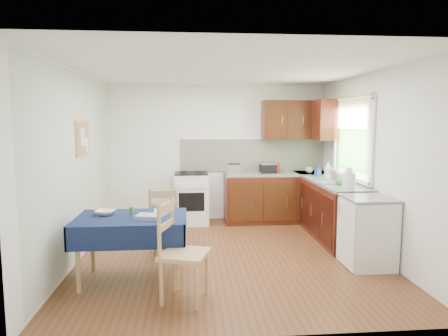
{
  "coord_description": "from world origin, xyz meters",
  "views": [
    {
      "loc": [
        -0.51,
        -5.26,
        1.82
      ],
      "look_at": [
        -0.06,
        0.09,
        1.2
      ],
      "focal_mm": 32.0,
      "sensor_mm": 36.0,
      "label": 1
    }
  ],
  "objects": [
    {
      "name": "floor",
      "position": [
        0.0,
        0.0,
        0.0
      ],
      "size": [
        4.2,
        4.2,
        0.0
      ],
      "primitive_type": "plane",
      "color": "#513015",
      "rests_on": "ground"
    },
    {
      "name": "ceiling",
      "position": [
        0.0,
        0.0,
        2.5
      ],
      "size": [
        4.0,
        4.2,
        0.02
      ],
      "primitive_type": "cube",
      "color": "white",
      "rests_on": "wall_back"
    },
    {
      "name": "wall_back",
      "position": [
        0.0,
        2.1,
        1.25
      ],
      "size": [
        4.0,
        0.02,
        2.5
      ],
      "primitive_type": "cube",
      "color": "white",
      "rests_on": "ground"
    },
    {
      "name": "wall_front",
      "position": [
        0.0,
        -2.1,
        1.25
      ],
      "size": [
        4.0,
        0.02,
        2.5
      ],
      "primitive_type": "cube",
      "color": "white",
      "rests_on": "ground"
    },
    {
      "name": "wall_left",
      "position": [
        -2.0,
        0.0,
        1.25
      ],
      "size": [
        0.02,
        4.2,
        2.5
      ],
      "primitive_type": "cube",
      "color": "silver",
      "rests_on": "ground"
    },
    {
      "name": "wall_right",
      "position": [
        2.0,
        0.0,
        1.25
      ],
      "size": [
        0.02,
        4.2,
        2.5
      ],
      "primitive_type": "cube",
      "color": "white",
      "rests_on": "ground"
    },
    {
      "name": "base_cabinets",
      "position": [
        1.36,
        1.26,
        0.43
      ],
      "size": [
        1.9,
        2.3,
        0.86
      ],
      "color": "#331008",
      "rests_on": "ground"
    },
    {
      "name": "worktop_back",
      "position": [
        1.05,
        1.8,
        0.88
      ],
      "size": [
        1.9,
        0.6,
        0.04
      ],
      "primitive_type": "cube",
      "color": "slate",
      "rests_on": "base_cabinets"
    },
    {
      "name": "worktop_right",
      "position": [
        1.7,
        0.65,
        0.88
      ],
      "size": [
        0.6,
        1.7,
        0.04
      ],
      "primitive_type": "cube",
      "color": "slate",
      "rests_on": "base_cabinets"
    },
    {
      "name": "worktop_corner",
      "position": [
        1.7,
        1.8,
        0.88
      ],
      "size": [
        0.6,
        0.6,
        0.04
      ],
      "primitive_type": "cube",
      "color": "slate",
      "rests_on": "base_cabinets"
    },
    {
      "name": "splashback",
      "position": [
        0.65,
        2.08,
        1.2
      ],
      "size": [
        2.7,
        0.02,
        0.6
      ],
      "primitive_type": "cube",
      "color": "white",
      "rests_on": "wall_back"
    },
    {
      "name": "upper_cabinets",
      "position": [
        1.52,
        1.8,
        1.85
      ],
      "size": [
        1.2,
        0.85,
        0.7
      ],
      "color": "#331008",
      "rests_on": "wall_back"
    },
    {
      "name": "stove",
      "position": [
        -0.5,
        1.8,
        0.46
      ],
      "size": [
        0.6,
        0.61,
        0.92
      ],
      "color": "white",
      "rests_on": "ground"
    },
    {
      "name": "window",
      "position": [
        1.97,
        0.7,
        1.65
      ],
      "size": [
        0.04,
        1.48,
        1.26
      ],
      "color": "#345D26",
      "rests_on": "wall_right"
    },
    {
      "name": "fridge",
      "position": [
        1.7,
        -0.55,
        0.44
      ],
      "size": [
        0.58,
        0.6,
        0.89
      ],
      "color": "white",
      "rests_on": "ground"
    },
    {
      "name": "corkboard",
      "position": [
        -1.97,
        0.3,
        1.6
      ],
      "size": [
        0.04,
        0.62,
        0.47
      ],
      "color": "tan",
      "rests_on": "wall_left"
    },
    {
      "name": "dining_table",
      "position": [
        -1.19,
        -0.76,
        0.64
      ],
      "size": [
        1.24,
        0.84,
        0.75
      ],
      "rotation": [
        0.0,
        0.0,
        0.3
      ],
      "color": "#0E1938",
      "rests_on": "ground"
    },
    {
      "name": "chair_far",
      "position": [
        -0.87,
        0.04,
        0.5
      ],
      "size": [
        0.44,
        0.44,
        0.95
      ],
      "rotation": [
        0.0,
        0.0,
        3.1
      ],
      "color": "tan",
      "rests_on": "ground"
    },
    {
      "name": "chair_near",
      "position": [
        -0.63,
        -1.32,
        0.54
      ],
      "size": [
        0.57,
        0.57,
        1.02
      ],
      "rotation": [
        0.0,
        0.0,
        1.26
      ],
      "color": "tan",
      "rests_on": "ground"
    },
    {
      "name": "toaster",
      "position": [
        0.26,
        1.73,
        0.99
      ],
      "size": [
        0.24,
        0.15,
        0.19
      ],
      "rotation": [
        0.0,
        0.0,
        -0.4
      ],
      "color": "#AFAFB3",
      "rests_on": "worktop_back"
    },
    {
      "name": "sandwich_press",
      "position": [
        0.91,
        1.82,
        0.99
      ],
      "size": [
        0.32,
        0.28,
        0.19
      ],
      "rotation": [
        0.0,
        0.0,
        0.24
      ],
      "color": "black",
      "rests_on": "worktop_back"
    },
    {
      "name": "sauce_bottle",
      "position": [
        1.04,
        1.7,
        1.0
      ],
      "size": [
        0.05,
        0.05,
        0.2
      ],
      "primitive_type": "cylinder",
      "color": "#B5170E",
      "rests_on": "worktop_back"
    },
    {
      "name": "yellow_packet",
      "position": [
        1.05,
        1.97,
        0.98
      ],
      "size": [
        0.15,
        0.12,
        0.17
      ],
      "primitive_type": "cube",
      "rotation": [
        0.0,
        0.0,
        0.37
      ],
      "color": "yellow",
      "rests_on": "worktop_back"
    },
    {
      "name": "dish_rack",
      "position": [
        1.64,
        0.51,
        0.92
      ],
      "size": [
        0.45,
        0.34,
        0.21
      ],
      "rotation": [
        0.0,
        0.0,
        0.33
      ],
      "color": "#95959A",
      "rests_on": "worktop_right"
    },
    {
      "name": "kettle",
      "position": [
        1.67,
        0.02,
        1.03
      ],
      "size": [
        0.18,
        0.18,
        0.3
      ],
      "color": "white",
      "rests_on": "worktop_right"
    },
    {
      "name": "cup",
      "position": [
        1.63,
        1.75,
        0.95
      ],
      "size": [
        0.15,
        0.15,
        0.1
      ],
      "primitive_type": "imported",
      "rotation": [
        0.0,
        0.0,
        -0.23
      ],
      "color": "silver",
      "rests_on": "worktop_back"
    },
    {
      "name": "soap_bottle_a",
      "position": [
        1.67,
        0.88,
        1.05
      ],
      "size": [
        0.16,
        0.16,
        0.3
      ],
      "primitive_type": "imported",
      "rotation": [
        0.0,
        0.0,
        0.55
      ],
      "color": "white",
      "rests_on": "worktop_right"
    },
    {
      "name": "soap_bottle_b",
      "position": [
        1.64,
        1.28,
        0.99
      ],
      "size": [
        0.1,
        0.1,
        0.18
      ],
      "primitive_type": "imported",
      "rotation": [
        0.0,
        0.0,
        1.92
      ],
      "color": "#1C4AA6",
      "rests_on": "worktop_right"
    },
    {
      "name": "soap_bottle_c",
      "position": [
        1.66,
        0.34,
        0.98
      ],
      "size": [
        0.12,
        0.12,
        0.15
      ],
      "primitive_type": "imported",
      "rotation": [
        0.0,
        0.0,
        3.15
      ],
      "color": "#27902E",
      "rests_on": "worktop_right"
    },
    {
      "name": "plate_bowl",
      "position": [
        -1.5,
        -0.64,
        0.78
      ],
      "size": [
        0.27,
        0.27,
        0.05
      ],
      "primitive_type": "imported",
      "rotation": [
        0.0,
        0.0,
        -0.29
      ],
      "color": "#F3E6C7",
      "rests_on": "dining_table"
    },
    {
      "name": "book",
      "position": [
        -0.95,
        -0.53,
        0.76
      ],
      "size": [
        0.17,
        0.24,
        0.02
      ],
      "primitive_type": "imported",
      "rotation": [
        0.0,
        0.0,
        0.02
      ],
      "color": "white",
      "rests_on": "dining_table"
    },
    {
      "name": "spice_jar",
      "position": [
        -1.2,
        -0.67,
        0.8
      ],
      "size": [
        0.05,
        0.05,
        0.09
      ],
      "primitive_type": "cylinder",
      "color": "#248727",
      "rests_on": "dining_table"
    },
    {
      "name": "tea_towel",
      "position": [
        -0.98,
        -0.88,
        0.77
      ],
      "size": [
        0.3,
        0.26,
        0.05
      ],
      "primitive_type": "cube",
      "rotation": [
        0.0,
        0.0,
        -0.24
      ],
      "color": "navy",
      "rests_on": "dining_table"
    }
  ]
}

